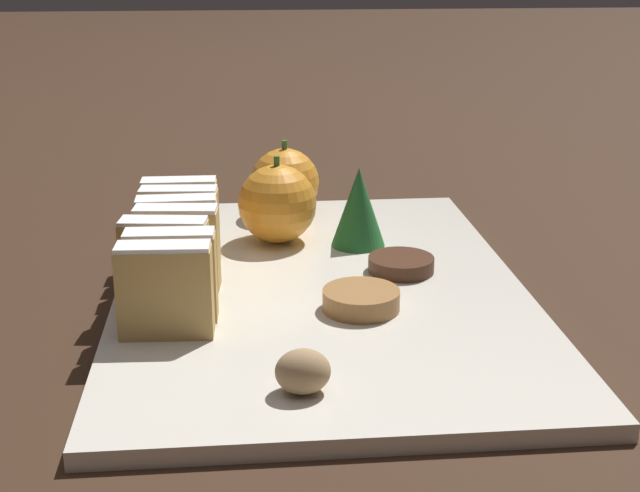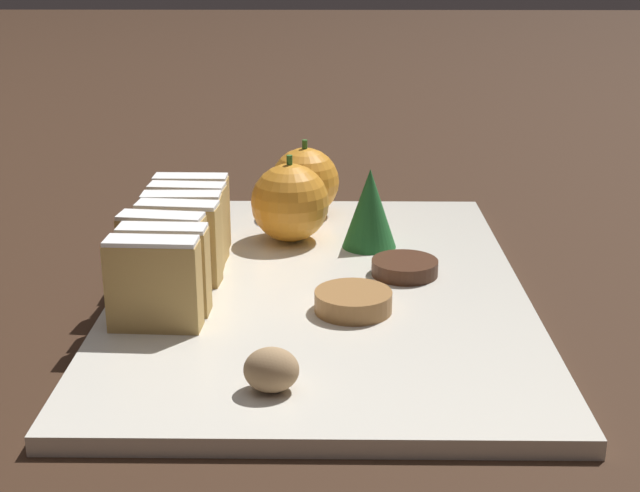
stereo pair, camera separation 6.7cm
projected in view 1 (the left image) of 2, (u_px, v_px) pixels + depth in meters
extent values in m
plane|color=#382316|center=(320.00, 297.00, 0.69)|extent=(6.00, 6.00, 0.00)
cube|color=silver|center=(320.00, 290.00, 0.68)|extent=(0.31, 0.45, 0.01)
cube|color=tan|center=(165.00, 293.00, 0.58)|extent=(0.06, 0.02, 0.06)
cube|color=white|center=(162.00, 247.00, 0.57)|extent=(0.06, 0.02, 0.00)
cube|color=tan|center=(171.00, 277.00, 0.61)|extent=(0.06, 0.02, 0.06)
cube|color=white|center=(169.00, 233.00, 0.60)|extent=(0.06, 0.02, 0.00)
cube|color=tan|center=(165.00, 264.00, 0.63)|extent=(0.06, 0.03, 0.06)
cube|color=white|center=(163.00, 221.00, 0.62)|extent=(0.06, 0.03, 0.00)
cube|color=tan|center=(177.00, 251.00, 0.66)|extent=(0.06, 0.03, 0.06)
cube|color=white|center=(175.00, 210.00, 0.65)|extent=(0.06, 0.03, 0.00)
cube|color=tan|center=(178.00, 239.00, 0.69)|extent=(0.06, 0.02, 0.06)
cube|color=white|center=(176.00, 199.00, 0.68)|extent=(0.06, 0.02, 0.00)
cube|color=tan|center=(180.00, 228.00, 0.71)|extent=(0.06, 0.03, 0.06)
cube|color=white|center=(178.00, 190.00, 0.70)|extent=(0.06, 0.03, 0.00)
cube|color=tan|center=(180.00, 218.00, 0.74)|extent=(0.06, 0.02, 0.06)
cube|color=white|center=(178.00, 181.00, 0.73)|extent=(0.06, 0.02, 0.00)
sphere|color=orange|center=(277.00, 204.00, 0.77)|extent=(0.07, 0.07, 0.07)
cylinder|color=#38702D|center=(277.00, 162.00, 0.75)|extent=(0.00, 0.01, 0.01)
sphere|color=orange|center=(285.00, 183.00, 0.84)|extent=(0.06, 0.06, 0.06)
cylinder|color=#38702D|center=(284.00, 146.00, 0.83)|extent=(0.00, 0.01, 0.01)
ellipsoid|color=tan|center=(303.00, 371.00, 0.51)|extent=(0.03, 0.03, 0.03)
cylinder|color=#472819|center=(401.00, 264.00, 0.70)|extent=(0.05, 0.05, 0.01)
cylinder|color=#A3703D|center=(361.00, 300.00, 0.63)|extent=(0.06, 0.06, 0.01)
cone|color=#23662D|center=(359.00, 207.00, 0.76)|extent=(0.05, 0.05, 0.07)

